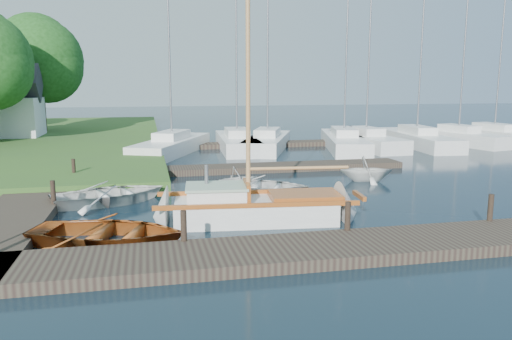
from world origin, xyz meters
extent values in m
plane|color=black|center=(0.00, 0.00, 0.00)|extent=(160.00, 160.00, 0.00)
cube|color=#2F231D|center=(0.00, -6.00, 0.15)|extent=(18.00, 2.20, 0.30)
cube|color=#2F231D|center=(-8.00, 2.00, 0.15)|extent=(2.20, 18.00, 0.30)
cube|color=#2F231D|center=(2.00, 6.50, 0.15)|extent=(14.00, 1.60, 0.30)
cube|color=#2F231D|center=(10.00, 16.00, 0.15)|extent=(30.00, 1.60, 0.30)
cylinder|color=black|center=(-3.00, -5.00, 0.70)|extent=(0.16, 0.16, 0.80)
cylinder|color=black|center=(1.50, -5.00, 0.70)|extent=(0.16, 0.16, 0.80)
cylinder|color=black|center=(6.00, -5.00, 0.70)|extent=(0.16, 0.16, 0.80)
cylinder|color=black|center=(-7.00, 0.00, 0.70)|extent=(0.16, 0.16, 0.80)
cylinder|color=black|center=(-7.00, 5.00, 0.70)|extent=(0.16, 0.16, 0.80)
cube|color=silver|center=(-0.59, -2.50, 0.23)|extent=(5.18, 2.51, 0.90)
cone|color=silver|center=(2.44, -2.81, 0.23)|extent=(1.50, 2.08, 1.96)
cone|color=silver|center=(-3.53, -2.20, 0.23)|extent=(1.20, 2.05, 1.96)
cube|color=brown|center=(-0.49, -1.57, 0.74)|extent=(6.18, 0.76, 0.14)
cube|color=brown|center=(-0.69, -3.43, 0.74)|extent=(6.18, 0.76, 0.14)
cube|color=brown|center=(2.79, -2.85, 0.74)|extent=(0.23, 1.11, 0.14)
cube|color=silver|center=(-1.78, -2.38, 0.90)|extent=(1.93, 1.58, 0.44)
cube|color=#9CB79B|center=(-1.78, -2.38, 1.15)|extent=(2.04, 1.69, 0.08)
cube|color=brown|center=(-0.84, -2.47, 0.98)|extent=(0.26, 1.40, 0.60)
cylinder|color=slate|center=(-2.05, -2.05, 1.48)|extent=(0.12, 0.12, 0.60)
cube|color=brown|center=(1.00, -2.67, 0.78)|extent=(2.34, 1.72, 0.20)
cylinder|color=#9D613E|center=(-0.79, -2.48, 4.88)|extent=(0.14, 0.14, 8.40)
cylinder|color=#9D613E|center=(0.80, -2.64, 1.68)|extent=(3.19, 0.43, 0.10)
imported|color=brown|center=(-4.96, -3.95, 0.44)|extent=(4.96, 4.19, 0.88)
imported|color=silver|center=(-5.24, 1.02, 0.42)|extent=(4.80, 4.07, 0.85)
imported|color=silver|center=(-0.31, 2.26, 0.54)|extent=(2.59, 2.45, 1.08)
imported|color=silver|center=(0.50, 1.32, 0.39)|extent=(4.59, 4.06, 0.79)
imported|color=silver|center=(5.69, 2.90, 0.61)|extent=(2.66, 2.42, 1.22)
cube|color=silver|center=(-2.35, 13.74, 0.45)|extent=(5.60, 8.98, 0.90)
cube|color=silver|center=(-2.35, 13.74, 1.15)|extent=(2.54, 3.40, 0.50)
cylinder|color=slate|center=(-2.35, 13.74, 6.29)|extent=(0.12, 0.12, 10.78)
cube|color=silver|center=(1.92, 14.64, 0.45)|extent=(2.75, 8.68, 0.90)
cube|color=silver|center=(1.92, 14.64, 1.15)|extent=(1.59, 3.08, 0.50)
cylinder|color=slate|center=(1.92, 14.64, 5.55)|extent=(0.12, 0.12, 9.30)
cube|color=silver|center=(3.90, 14.28, 0.45)|extent=(5.13, 8.61, 0.90)
cube|color=silver|center=(3.90, 14.28, 1.15)|extent=(2.38, 3.25, 0.50)
cylinder|color=slate|center=(3.90, 14.28, 6.41)|extent=(0.12, 0.12, 11.01)
cube|color=silver|center=(9.00, 13.64, 0.45)|extent=(4.69, 10.22, 0.90)
cube|color=silver|center=(9.00, 13.64, 1.15)|extent=(2.25, 3.74, 0.50)
cylinder|color=slate|center=(9.00, 13.64, 6.46)|extent=(0.12, 0.12, 11.13)
cube|color=silver|center=(10.63, 13.72, 0.45)|extent=(2.58, 8.14, 0.90)
cube|color=silver|center=(10.63, 13.72, 1.15)|extent=(1.53, 2.88, 0.50)
cylinder|color=slate|center=(10.63, 13.72, 5.35)|extent=(0.12, 0.12, 8.89)
cube|color=silver|center=(14.54, 13.94, 0.45)|extent=(3.08, 9.85, 0.90)
cube|color=silver|center=(14.54, 13.94, 1.15)|extent=(1.71, 3.51, 0.50)
cylinder|color=slate|center=(14.54, 13.94, 5.73)|extent=(0.12, 0.12, 9.66)
cube|color=silver|center=(17.98, 14.19, 0.45)|extent=(3.98, 8.06, 0.90)
cube|color=silver|center=(17.98, 14.19, 1.15)|extent=(2.01, 2.97, 0.50)
cylinder|color=slate|center=(17.98, 14.19, 5.71)|extent=(0.12, 0.12, 9.61)
cube|color=silver|center=(21.36, 14.78, 0.45)|extent=(3.38, 9.11, 0.90)
cube|color=silver|center=(21.36, 14.78, 1.15)|extent=(1.81, 3.27, 0.50)
cylinder|color=slate|center=(21.36, 14.78, 6.63)|extent=(0.12, 0.12, 11.45)
cube|color=white|center=(-14.00, 22.00, 1.90)|extent=(5.00, 4.00, 2.80)
cube|color=#313238|center=(-14.00, 22.00, 4.34)|extent=(5.25, 2.88, 2.88)
cylinder|color=#332114|center=(-12.00, 26.00, 2.34)|extent=(0.36, 0.36, 3.67)
sphere|color=#174012|center=(-12.00, 26.00, 6.11)|extent=(6.73, 6.73, 6.73)
sphere|color=#174012|center=(-11.50, 25.70, 5.60)|extent=(5.71, 5.71, 5.71)
sphere|color=#174012|center=(-12.40, 26.40, 6.82)|extent=(6.12, 6.12, 6.12)
camera|label=1|loc=(-3.83, -17.49, 4.31)|focal=35.00mm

